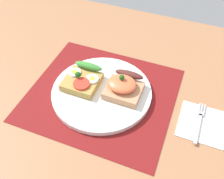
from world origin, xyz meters
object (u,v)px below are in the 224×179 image
sandwich_salmon (123,86)px  napkin (202,125)px  plate (102,92)px  fork (199,121)px  sandwich_egg_tomato (82,80)px

sandwich_salmon → napkin: 21.71cm
plate → fork: 26.12cm
plate → fork: bearing=0.1°
plate → sandwich_egg_tomato: bearing=175.8°
plate → sandwich_salmon: bearing=16.1°
napkin → plate: bearing=179.1°
plate → sandwich_salmon: (5.58, 1.61, 2.82)cm
plate → fork: plate is taller
plate → napkin: 26.92cm
sandwich_egg_tomato → sandwich_salmon: size_ratio=1.07×
plate → sandwich_egg_tomato: 6.19cm
napkin → fork: 1.01cm
sandwich_egg_tomato → napkin: 32.81cm
sandwich_salmon → fork: 20.83cm
fork → plate: bearing=-179.9°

